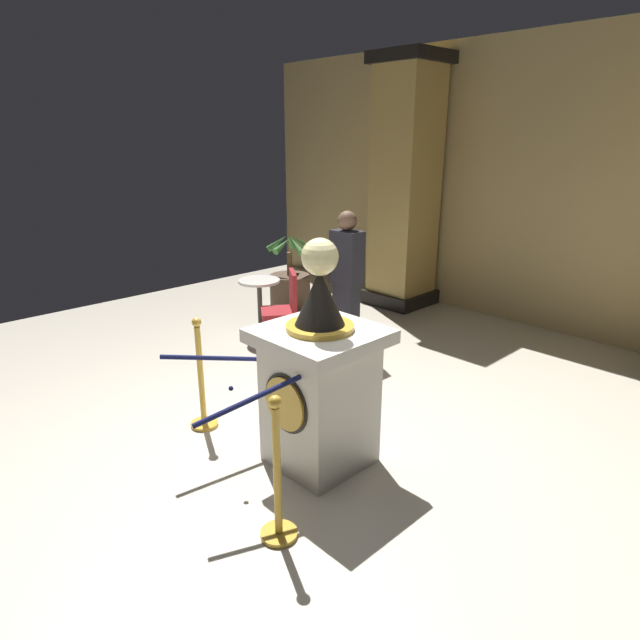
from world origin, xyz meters
name	(u,v)px	position (x,y,z in m)	size (l,w,h in m)	color
ground_plane	(298,447)	(0.00, 0.00, 0.00)	(10.18, 10.18, 0.00)	beige
back_wall	(557,187)	(0.00, 4.33, 1.82)	(10.18, 0.16, 3.63)	tan
pedestal_clock	(320,381)	(0.26, 0.00, 0.68)	(0.83, 0.83, 1.76)	beige
stanchion_near	(202,390)	(-0.83, -0.37, 0.35)	(0.24, 0.24, 1.00)	gold
stanchion_far	(278,490)	(0.69, -0.78, 0.34)	(0.24, 0.24, 0.99)	gold
velvet_rope	(230,377)	(-0.07, -0.57, 0.79)	(1.00, 0.98, 0.22)	#141947
column_left	(405,187)	(-1.95, 3.81, 1.73)	(0.89, 0.89, 3.49)	black
potted_palm_left	(290,286)	(-2.95, 2.47, 0.31)	(0.67, 0.69, 1.12)	#4C3828
bystander_guest	(347,278)	(-1.22, 1.85, 0.87)	(0.36, 0.22, 1.64)	#26262D
cafe_table	(260,301)	(-2.26, 1.38, 0.47)	(0.51, 0.51, 0.74)	#332D28
cafe_chair_red	(285,304)	(-1.66, 1.29, 0.57)	(0.56, 0.56, 0.96)	black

